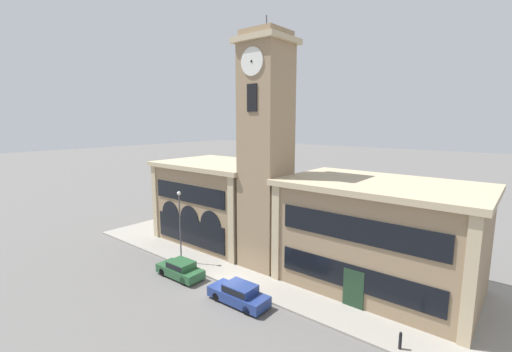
% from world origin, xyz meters
% --- Properties ---
extents(ground_plane, '(300.00, 300.00, 0.00)m').
position_xyz_m(ground_plane, '(0.00, 0.00, 0.00)').
color(ground_plane, '#605E5B').
extents(sidewalk_kerb, '(40.66, 13.98, 0.15)m').
position_xyz_m(sidewalk_kerb, '(0.00, 6.99, 0.07)').
color(sidewalk_kerb, gray).
rests_on(sidewalk_kerb, ground_plane).
extents(clock_tower, '(4.33, 4.33, 21.61)m').
position_xyz_m(clock_tower, '(-0.00, 5.01, 10.28)').
color(clock_tower, '#937A5B').
rests_on(clock_tower, ground_plane).
extents(town_hall_left_wing, '(13.07, 9.48, 8.68)m').
position_xyz_m(town_hall_left_wing, '(-8.30, 7.55, 4.36)').
color(town_hall_left_wing, '#937A5B').
rests_on(town_hall_left_wing, ground_plane).
extents(town_hall_right_wing, '(14.92, 9.48, 8.47)m').
position_xyz_m(town_hall_right_wing, '(9.22, 7.56, 4.26)').
color(town_hall_right_wing, '#937A5B').
rests_on(town_hall_right_wing, ground_plane).
extents(parked_car_near, '(4.38, 1.87, 1.45)m').
position_xyz_m(parked_car_near, '(-4.09, -1.41, 0.76)').
color(parked_car_near, '#285633').
rests_on(parked_car_near, ground_plane).
extents(parked_car_mid, '(4.72, 1.86, 1.50)m').
position_xyz_m(parked_car_mid, '(2.56, -1.41, 0.78)').
color(parked_car_mid, navy).
rests_on(parked_car_mid, ground_plane).
extents(street_lamp, '(0.36, 0.36, 6.70)m').
position_xyz_m(street_lamp, '(-6.27, 0.40, 4.45)').
color(street_lamp, '#4C4C51').
rests_on(street_lamp, sidewalk_kerb).
extents(bollard, '(0.18, 0.18, 1.06)m').
position_xyz_m(bollard, '(13.20, 0.57, 0.67)').
color(bollard, black).
rests_on(bollard, sidewalk_kerb).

